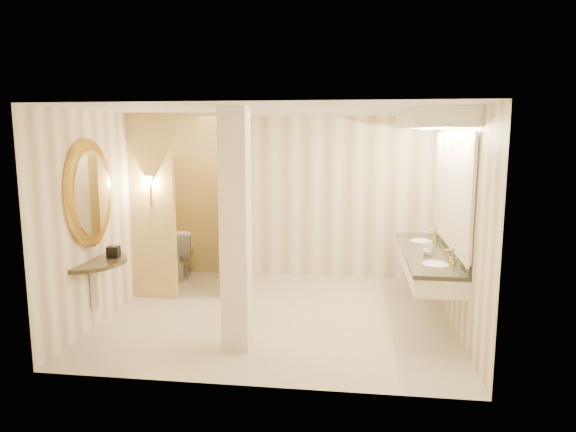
{
  "coord_description": "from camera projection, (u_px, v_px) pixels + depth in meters",
  "views": [
    {
      "loc": [
        0.97,
        -6.55,
        2.42
      ],
      "look_at": [
        0.09,
        0.2,
        1.32
      ],
      "focal_mm": 32.0,
      "sensor_mm": 36.0,
      "label": 1
    }
  ],
  "objects": [
    {
      "name": "wall_right",
      "position": [
        457.0,
        219.0,
        6.42
      ],
      "size": [
        0.02,
        4.0,
        2.7
      ],
      "primitive_type": "cube",
      "color": "white",
      "rests_on": "floor"
    },
    {
      "name": "soap_bottle_b",
      "position": [
        427.0,
        250.0,
        6.56
      ],
      "size": [
        0.13,
        0.13,
        0.13
      ],
      "primitive_type": "imported",
      "rotation": [
        0.0,
        0.0,
        0.39
      ],
      "color": "silver",
      "rests_on": "vanity"
    },
    {
      "name": "tissue_box",
      "position": [
        114.0,
        252.0,
        6.44
      ],
      "size": [
        0.16,
        0.16,
        0.14
      ],
      "primitive_type": "cube",
      "rotation": [
        0.0,
        0.0,
        0.12
      ],
      "color": "black",
      "rests_on": "console_shelf"
    },
    {
      "name": "floor",
      "position": [
        279.0,
        314.0,
        6.92
      ],
      "size": [
        4.5,
        4.5,
        0.0
      ],
      "primitive_type": "plane",
      "color": "beige",
      "rests_on": "ground"
    },
    {
      "name": "wall_back",
      "position": [
        296.0,
        197.0,
        8.66
      ],
      "size": [
        4.5,
        0.02,
        2.7
      ],
      "primitive_type": "cube",
      "color": "white",
      "rests_on": "floor"
    },
    {
      "name": "vanity",
      "position": [
        432.0,
        195.0,
        6.67
      ],
      "size": [
        0.75,
        2.66,
        2.09
      ],
      "color": "white",
      "rests_on": "floor"
    },
    {
      "name": "wall_left",
      "position": [
        116.0,
        212.0,
        6.99
      ],
      "size": [
        0.02,
        4.0,
        2.7
      ],
      "primitive_type": "cube",
      "color": "white",
      "rests_on": "floor"
    },
    {
      "name": "ceiling",
      "position": [
        279.0,
        111.0,
        6.49
      ],
      "size": [
        4.5,
        4.5,
        0.0
      ],
      "primitive_type": "plane",
      "rotation": [
        3.14,
        0.0,
        0.0
      ],
      "color": "white",
      "rests_on": "wall_back"
    },
    {
      "name": "wall_front",
      "position": [
        248.0,
        250.0,
        4.75
      ],
      "size": [
        4.5,
        0.02,
        2.7
      ],
      "primitive_type": "cube",
      "color": "white",
      "rests_on": "floor"
    },
    {
      "name": "wall_sconce",
      "position": [
        150.0,
        182.0,
        7.31
      ],
      "size": [
        0.14,
        0.14,
        0.42
      ],
      "color": "gold",
      "rests_on": "toilet_closet"
    },
    {
      "name": "soap_bottle_a",
      "position": [
        429.0,
        250.0,
        6.56
      ],
      "size": [
        0.07,
        0.07,
        0.14
      ],
      "primitive_type": "imported",
      "rotation": [
        0.0,
        0.0,
        0.19
      ],
      "color": "beige",
      "rests_on": "vanity"
    },
    {
      "name": "console_shelf",
      "position": [
        90.0,
        222.0,
        6.24
      ],
      "size": [
        1.01,
        1.01,
        1.95
      ],
      "color": "black",
      "rests_on": "floor"
    },
    {
      "name": "soap_bottle_c",
      "position": [
        430.0,
        248.0,
        6.55
      ],
      "size": [
        0.09,
        0.09,
        0.19
      ],
      "primitive_type": "imported",
      "rotation": [
        0.0,
        0.0,
        -0.29
      ],
      "color": "#C6B28C",
      "rests_on": "vanity"
    },
    {
      "name": "pillar",
      "position": [
        236.0,
        231.0,
        5.65
      ],
      "size": [
        0.3,
        0.3,
        2.7
      ],
      "primitive_type": "cube",
      "color": "white",
      "rests_on": "floor"
    },
    {
      "name": "toilet_closet",
      "position": [
        216.0,
        202.0,
        7.79
      ],
      "size": [
        1.5,
        1.55,
        2.7
      ],
      "color": "#F4D57F",
      "rests_on": "floor"
    },
    {
      "name": "toilet",
      "position": [
        180.0,
        252.0,
        8.7
      ],
      "size": [
        0.63,
        0.9,
        0.84
      ],
      "primitive_type": "imported",
      "rotation": [
        0.0,
        0.0,
        3.36
      ],
      "color": "white",
      "rests_on": "floor"
    }
  ]
}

